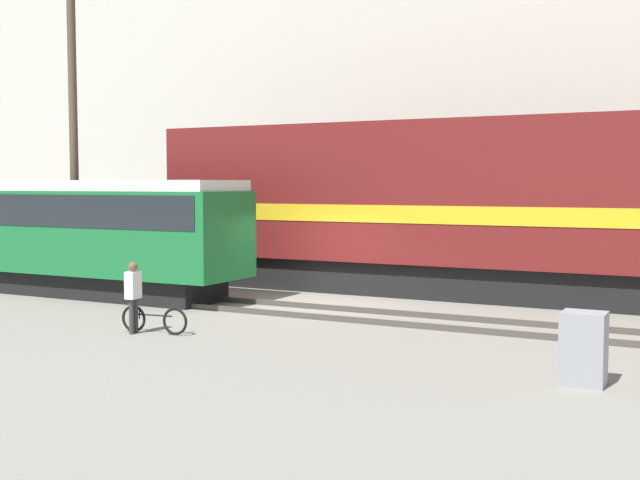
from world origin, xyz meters
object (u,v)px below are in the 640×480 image
object	(u,v)px
utility_pole_left	(74,142)
signal_box	(584,348)
bicycle	(154,320)
freight_locomotive	(496,206)
streetcar	(54,229)
person	(133,291)

from	to	relation	value
utility_pole_left	signal_box	world-z (taller)	utility_pole_left
bicycle	freight_locomotive	bearing A→B (deg)	59.37
streetcar	person	bearing A→B (deg)	-32.14
streetcar	bicycle	size ratio (longest dim) A/B	7.80
freight_locomotive	signal_box	size ratio (longest dim) A/B	17.30
person	utility_pole_left	xyz separation A→B (m)	(-8.10, 6.55, 3.73)
streetcar	utility_pole_left	world-z (taller)	utility_pole_left
streetcar	utility_pole_left	xyz separation A→B (m)	(-1.48, 2.40, 2.74)
bicycle	person	size ratio (longest dim) A/B	1.04
utility_pole_left	signal_box	bearing A→B (deg)	-20.74
streetcar	person	xyz separation A→B (m)	(6.62, -4.16, -0.98)
streetcar	person	size ratio (longest dim) A/B	8.12
freight_locomotive	bicycle	bearing A→B (deg)	-120.63
freight_locomotive	utility_pole_left	bearing A→B (deg)	-170.06
utility_pole_left	signal_box	xyz separation A→B (m)	(17.61, -6.67, -4.08)
utility_pole_left	freight_locomotive	bearing A→B (deg)	9.94
bicycle	utility_pole_left	bearing A→B (deg)	143.23
signal_box	person	bearing A→B (deg)	179.31
bicycle	signal_box	distance (m)	9.12
freight_locomotive	person	size ratio (longest dim) A/B	13.16
utility_pole_left	bicycle	bearing A→B (deg)	-36.77
freight_locomotive	signal_box	xyz separation A→B (m)	(3.93, -9.07, -2.05)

